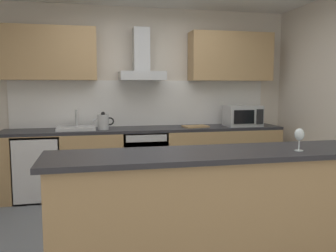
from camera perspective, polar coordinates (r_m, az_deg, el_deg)
name	(u,v)px	position (r m, az deg, el deg)	size (l,w,h in m)	color
ground	(172,237)	(3.69, 0.59, -17.35)	(5.36, 4.75, 0.02)	slate
wall_back	(143,98)	(5.29, -4.07, 4.47)	(5.36, 0.12, 2.60)	silver
backsplash_tile	(144,103)	(5.22, -3.95, 3.67)	(3.71, 0.02, 0.66)	white
counter_back	(147,160)	(5.01, -3.37, -5.43)	(3.84, 0.60, 0.90)	tan
counter_island	(214,211)	(2.92, 7.37, -13.37)	(2.62, 0.64, 0.97)	tan
upper_cabinets	(145,55)	(5.07, -3.75, 11.29)	(3.79, 0.32, 0.70)	tan
oven	(144,160)	(4.98, -3.95, -5.40)	(0.60, 0.62, 0.80)	slate
refrigerator	(39,167)	(4.98, -20.06, -6.18)	(0.58, 0.60, 0.85)	white
microwave	(243,116)	(5.27, 11.90, 1.62)	(0.50, 0.38, 0.30)	#B7BABC
sink	(76,128)	(4.87, -14.53, -0.27)	(0.50, 0.40, 0.26)	silver
kettle	(103,122)	(4.81, -10.36, 0.68)	(0.29, 0.15, 0.24)	#B7BABC
range_hood	(142,64)	(5.01, -4.28, 9.93)	(0.62, 0.45, 0.72)	#B7BABC
wine_glass	(299,135)	(2.96, 20.37, -1.42)	(0.08, 0.08, 0.18)	silver
chopping_board	(195,126)	(5.04, 4.43, -0.06)	(0.34, 0.22, 0.02)	tan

